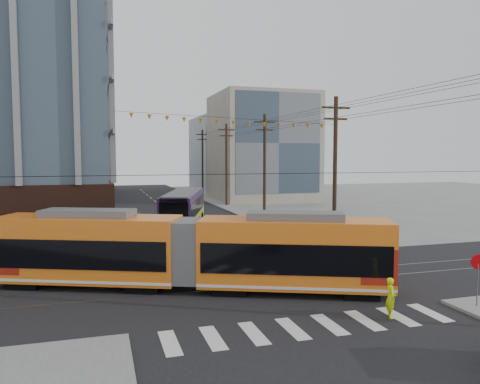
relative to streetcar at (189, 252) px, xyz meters
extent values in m
plane|color=slate|center=(3.63, -3.60, -1.92)|extent=(160.00, 160.00, 0.00)
cube|color=#8C99A5|center=(-13.37, 48.40, 7.08)|extent=(18.00, 16.00, 18.00)
cube|color=gray|center=(19.63, 44.40, 6.08)|extent=(14.00, 14.00, 16.00)
cube|color=gray|center=(-10.37, 68.40, 8.08)|extent=(16.00, 18.00, 20.00)
cube|color=#8C99A5|center=(21.63, 64.40, 5.08)|extent=(16.00, 16.00, 14.00)
cylinder|color=black|center=(12.13, 52.40, 3.58)|extent=(0.30, 0.30, 11.00)
imported|color=#B3B5B7|center=(-2.29, 8.75, -1.20)|extent=(1.77, 4.48, 1.45)
imported|color=#B7B7B7|center=(-2.00, 14.01, -1.27)|extent=(2.61, 4.73, 1.30)
imported|color=#5E5E5E|center=(-1.28, 22.10, -1.21)|extent=(3.33, 5.49, 1.42)
imported|color=#D3EF0B|center=(7.27, -6.59, -1.07)|extent=(0.59, 0.72, 1.70)
cube|color=slate|center=(11.93, 7.94, -1.53)|extent=(2.38, 3.88, 0.77)
camera|label=1|loc=(-4.30, -23.04, 4.85)|focal=35.00mm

